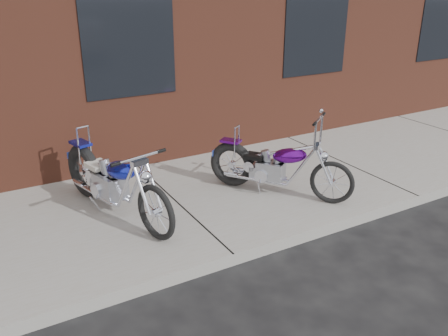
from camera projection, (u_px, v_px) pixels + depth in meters
ground at (234, 266)px, 5.25m from camera, size 120.00×120.00×0.00m
sidewalk at (177, 207)px, 6.43m from camera, size 22.00×3.00×0.15m
chopper_purple at (276, 168)px, 6.54m from camera, size 1.30×1.73×1.16m
chopper_blue at (114, 183)px, 5.94m from camera, size 0.78×2.29×1.01m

